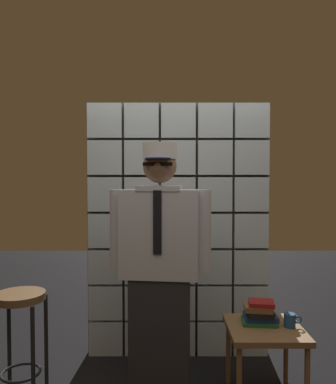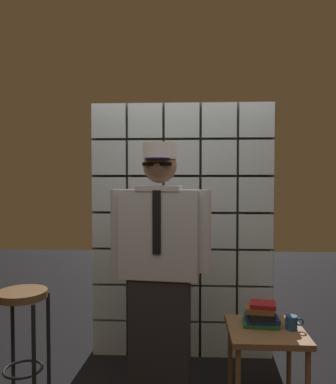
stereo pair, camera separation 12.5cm
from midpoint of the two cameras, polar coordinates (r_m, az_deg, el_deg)
name	(u,v)px [view 2 (the right image)]	position (r m, az deg, el deg)	size (l,w,h in m)	color
glass_block_wall	(182,230)	(3.35, 3.18, -5.78)	(1.61, 0.10, 2.25)	silver
standing_person	(160,266)	(2.72, 0.13, -11.14)	(0.72, 0.33, 1.81)	#28282D
bar_stool	(22,320)	(2.92, -19.86, -17.61)	(0.34, 0.34, 0.79)	brown
side_table	(266,338)	(2.91, 15.77, -20.41)	(0.52, 0.52, 0.52)	brown
book_stack	(261,315)	(2.91, 15.05, -17.38)	(0.26, 0.20, 0.17)	#1E592D
coffee_mug	(292,323)	(2.91, 19.37, -18.04)	(0.13, 0.08, 0.09)	navy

